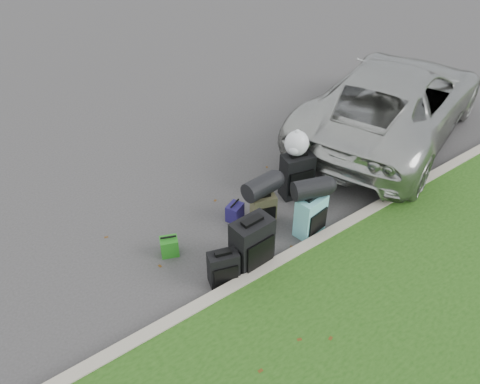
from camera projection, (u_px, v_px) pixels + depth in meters
ground at (252, 223)px, 7.54m from camera, size 120.00×120.00×0.00m
curb at (294, 255)px, 6.85m from camera, size 120.00×0.18×0.15m
suv at (394, 101)px, 9.40m from camera, size 6.02×4.21×1.52m
suitcase_small_black at (223, 268)px, 6.39m from camera, size 0.46×0.34×0.52m
suitcase_large_black_left at (252, 244)px, 6.54m from camera, size 0.59×0.37×0.83m
suitcase_olive at (263, 209)px, 7.41m from camera, size 0.43×0.34×0.52m
suitcase_teal at (310, 216)px, 7.16m from camera, size 0.51×0.34×0.67m
suitcase_large_black_right at (297, 175)px, 7.93m from camera, size 0.59×0.43×0.79m
tote_green at (169, 247)px, 6.89m from camera, size 0.32×0.29×0.29m
tote_navy at (235, 212)px, 7.54m from camera, size 0.33×0.30×0.28m
duffel_left at (262, 186)px, 7.19m from camera, size 0.62×0.37×0.32m
duffel_right at (311, 189)px, 6.90m from camera, size 0.61×0.46×0.30m
trash_bag at (297, 143)px, 7.61m from camera, size 0.41×0.41×0.41m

